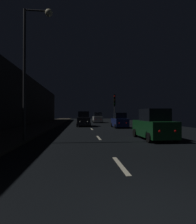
# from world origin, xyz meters

# --- Properties ---
(ground) EXTENTS (25.83, 84.00, 0.02)m
(ground) POSITION_xyz_m (0.00, 24.50, -0.01)
(ground) COLOR black
(sidewalk_left) EXTENTS (4.40, 84.00, 0.15)m
(sidewalk_left) POSITION_xyz_m (-6.71, 24.50, 0.07)
(sidewalk_left) COLOR #38332B
(sidewalk_left) RESTS_ON ground
(building_facade_left) EXTENTS (0.80, 63.00, 7.43)m
(building_facade_left) POSITION_xyz_m (-9.31, 21.00, 3.72)
(building_facade_left) COLOR #2D2B28
(building_facade_left) RESTS_ON ground
(lane_centerline) EXTENTS (0.16, 17.04, 0.01)m
(lane_centerline) POSITION_xyz_m (0.00, 10.31, 0.01)
(lane_centerline) COLOR beige
(lane_centerline) RESTS_ON ground
(traffic_light_far_right) EXTENTS (0.33, 0.47, 5.00)m
(traffic_light_far_right) POSITION_xyz_m (4.41, 27.16, 3.65)
(traffic_light_far_right) COLOR #38383A
(traffic_light_far_right) RESTS_ON ground
(streetlamp_overhead) EXTENTS (1.70, 0.44, 8.01)m
(streetlamp_overhead) POSITION_xyz_m (-4.19, 8.06, 5.23)
(streetlamp_overhead) COLOR #2D2D30
(streetlamp_overhead) RESTS_ON ground
(car_approaching_headlights) EXTENTS (1.92, 4.16, 2.09)m
(car_approaching_headlights) POSITION_xyz_m (-0.86, 22.71, 0.96)
(car_approaching_headlights) COLOR black
(car_approaching_headlights) RESTS_ON ground
(car_distant_taillights) EXTENTS (1.87, 4.05, 2.04)m
(car_distant_taillights) POSITION_xyz_m (2.14, 33.29, 0.93)
(car_distant_taillights) COLOR silver
(car_distant_taillights) RESTS_ON ground
(car_parked_right_near) EXTENTS (1.89, 4.10, 2.07)m
(car_parked_right_near) POSITION_xyz_m (3.61, 8.90, 0.94)
(car_parked_right_near) COLOR #0F3819
(car_parked_right_near) RESTS_ON ground
(car_parked_right_far) EXTENTS (1.73, 3.74, 1.88)m
(car_parked_right_far) POSITION_xyz_m (3.61, 19.56, 0.86)
(car_parked_right_far) COLOR #141E51
(car_parked_right_far) RESTS_ON ground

